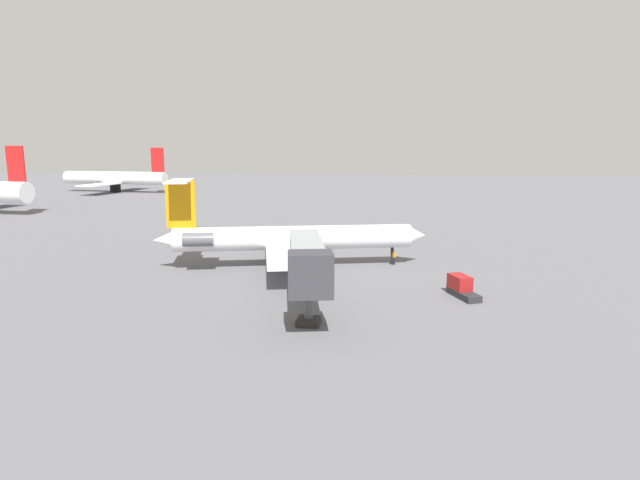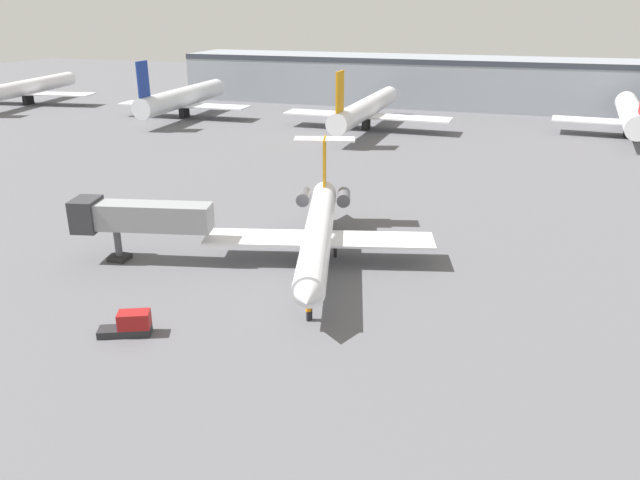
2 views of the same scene
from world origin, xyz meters
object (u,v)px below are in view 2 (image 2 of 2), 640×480
object	(u,v)px
parked_airliner_centre	(366,109)
ground_crew_marshaller	(309,311)
parked_airliner_east_mid	(631,114)
parked_airliner_west_end	(26,88)
regional_jet	(319,228)
jet_bridge	(133,217)
parked_airliner_west_mid	(183,98)
baggage_tug_lead	(130,325)

from	to	relation	value
parked_airliner_centre	ground_crew_marshaller	bearing A→B (deg)	-79.61
parked_airliner_centre	parked_airliner_east_mid	size ratio (longest dim) A/B	1.21
ground_crew_marshaller	parked_airliner_west_end	size ratio (longest dim) A/B	0.04
parked_airliner_centre	regional_jet	bearing A→B (deg)	-80.23
jet_bridge	parked_airliner_east_mid	bearing A→B (deg)	55.90
parked_airliner_west_end	parked_airliner_west_mid	distance (m)	48.36
ground_crew_marshaller	parked_airliner_east_mid	world-z (taller)	parked_airliner_east_mid
parked_airliner_west_end	parked_airliner_east_mid	world-z (taller)	parked_airliner_east_mid
ground_crew_marshaller	parked_airliner_east_mid	distance (m)	95.58
parked_airliner_east_mid	jet_bridge	bearing A→B (deg)	-124.10
baggage_tug_lead	parked_airliner_centre	xyz separation A→B (m)	(-2.46, 87.57, 3.42)
regional_jet	ground_crew_marshaller	world-z (taller)	regional_jet
baggage_tug_lead	parked_airliner_west_mid	bearing A→B (deg)	116.85
regional_jet	parked_airliner_west_mid	bearing A→B (deg)	127.70
jet_bridge	parked_airliner_east_mid	xyz separation A→B (m)	(55.53, 82.01, -0.15)
parked_airliner_centre	parked_airliner_east_mid	distance (m)	50.64
jet_bridge	ground_crew_marshaller	distance (m)	21.79
parked_airliner_west_end	parked_airliner_east_mid	size ratio (longest dim) A/B	1.23
parked_airliner_east_mid	parked_airliner_west_end	bearing A→B (deg)	-179.80
jet_bridge	parked_airliner_west_mid	bearing A→B (deg)	116.07
parked_airliner_centre	parked_airliner_east_mid	xyz separation A→B (m)	(50.08, 7.50, 0.20)
baggage_tug_lead	ground_crew_marshaller	bearing A→B (deg)	26.74
parked_airliner_west_end	parked_airliner_centre	distance (m)	90.92
baggage_tug_lead	parked_airliner_centre	distance (m)	87.67
parked_airliner_west_mid	parked_airliner_east_mid	world-z (taller)	parked_airliner_east_mid
parked_airliner_centre	jet_bridge	bearing A→B (deg)	-94.19
parked_airliner_west_mid	regional_jet	bearing A→B (deg)	-52.30
ground_crew_marshaller	parked_airliner_west_mid	size ratio (longest dim) A/B	0.05
regional_jet	baggage_tug_lead	size ratio (longest dim) A/B	7.26
baggage_tug_lead	parked_airliner_east_mid	size ratio (longest dim) A/B	0.13
regional_jet	jet_bridge	xyz separation A→B (m)	(-17.35, -5.42, 1.16)
regional_jet	parked_airliner_west_mid	size ratio (longest dim) A/B	0.85
parked_airliner_east_mid	ground_crew_marshaller	bearing A→B (deg)	-111.61
parked_airliner_west_end	jet_bridge	bearing A→B (deg)	-43.74
ground_crew_marshaller	parked_airliner_centre	world-z (taller)	parked_airliner_centre
jet_bridge	parked_airliner_centre	bearing A→B (deg)	85.81
ground_crew_marshaller	parked_airliner_centre	bearing A→B (deg)	100.39
ground_crew_marshaller	parked_airliner_west_mid	distance (m)	100.84
parked_airliner_west_end	parked_airliner_centre	xyz separation A→B (m)	(90.65, -7.02, 0.10)
regional_jet	parked_airliner_centre	world-z (taller)	parked_airliner_centre
jet_bridge	parked_airliner_west_mid	xyz separation A→B (m)	(-37.16, 75.96, -0.17)
regional_jet	parked_airliner_west_end	size ratio (longest dim) A/B	0.74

